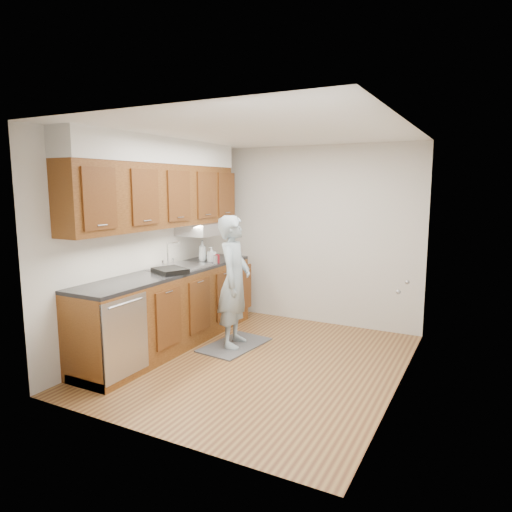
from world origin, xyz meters
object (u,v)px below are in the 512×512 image
at_px(soap_bottle_c, 211,255).
at_px(steel_can, 215,260).
at_px(dish_rack, 170,271).
at_px(soap_bottle_a, 203,250).
at_px(soda_can, 217,259).
at_px(soap_bottle_b, 212,254).
at_px(person, 234,273).

xyz_separation_m(soap_bottle_c, steel_can, (0.17, -0.17, -0.03)).
height_order(soap_bottle_c, steel_can, soap_bottle_c).
height_order(steel_can, dish_rack, steel_can).
distance_m(soap_bottle_a, soap_bottle_c, 0.13).
height_order(soap_bottle_c, soda_can, soap_bottle_c).
distance_m(soap_bottle_b, soap_bottle_c, 0.07).
bearing_deg(soap_bottle_c, soap_bottle_b, -51.59).
xyz_separation_m(soap_bottle_b, dish_rack, (0.02, -0.91, -0.07)).
height_order(soap_bottle_b, soda_can, soap_bottle_b).
xyz_separation_m(soap_bottle_a, steel_can, (0.28, -0.13, -0.09)).
bearing_deg(soap_bottle_a, soap_bottle_b, -4.55).
height_order(soda_can, steel_can, soda_can).
bearing_deg(soap_bottle_a, dish_rack, -79.51).
distance_m(soap_bottle_a, steel_can, 0.32).
bearing_deg(steel_can, soap_bottle_c, 135.15).
height_order(soda_can, dish_rack, soda_can).
distance_m(person, soda_can, 0.60).
bearing_deg(soap_bottle_a, soap_bottle_c, 19.23).
relative_size(person, soda_can, 15.77).
relative_size(soda_can, steel_can, 1.07).
height_order(soap_bottle_a, dish_rack, soap_bottle_a).
relative_size(person, soap_bottle_a, 6.46).
xyz_separation_m(soap_bottle_a, soap_bottle_b, (0.16, -0.01, -0.04)).
height_order(person, soap_bottle_a, person).
distance_m(soda_can, dish_rack, 0.86).
relative_size(soap_bottle_b, soap_bottle_c, 1.24).
relative_size(soap_bottle_c, soda_can, 1.42).
xyz_separation_m(soap_bottle_a, soap_bottle_c, (0.11, 0.04, -0.06)).
relative_size(soap_bottle_c, dish_rack, 0.43).
height_order(soap_bottle_b, steel_can, soap_bottle_b).
xyz_separation_m(soap_bottle_b, soap_bottle_c, (-0.04, 0.05, -0.02)).
bearing_deg(steel_can, person, -33.51).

